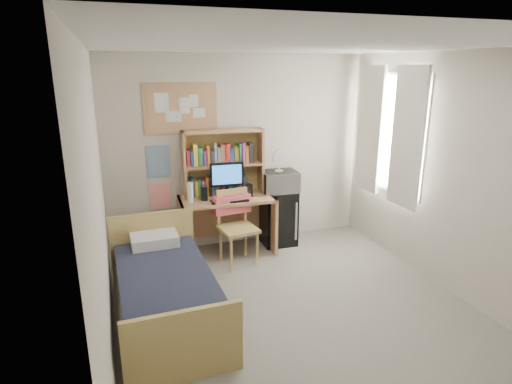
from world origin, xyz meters
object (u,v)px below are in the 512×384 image
object	(u,v)px
speaker_left	(204,193)
speaker_right	(249,190)
microwave	(279,181)
monitor	(227,181)
bulletin_board	(180,108)
desk_fan	(279,161)
desk	(227,225)
desk_chair	(238,228)
mini_fridge	(278,217)
bed	(167,297)

from	to	relation	value
speaker_left	speaker_right	distance (m)	0.60
microwave	speaker_right	bearing A→B (deg)	-162.10
monitor	bulletin_board	bearing A→B (deg)	145.96
monitor	desk_fan	bearing A→B (deg)	11.52
desk	desk_fan	bearing A→B (deg)	7.13
speaker_left	desk_fan	world-z (taller)	desk_fan
monitor	speaker_left	world-z (taller)	monitor
microwave	desk_chair	bearing A→B (deg)	-145.75
desk_chair	speaker_right	bearing A→B (deg)	44.44
desk	desk_chair	distance (m)	0.41
mini_fridge	speaker_left	bearing A→B (deg)	-171.31
desk	speaker_right	distance (m)	0.57
bulletin_board	desk	bearing A→B (deg)	-32.49
desk_fan	bed	bearing A→B (deg)	-138.32
desk_fan	monitor	bearing A→B (deg)	-169.16
bulletin_board	desk_fan	xyz separation A→B (m)	(1.26, -0.26, -0.72)
desk_chair	monitor	bearing A→B (deg)	91.12
bed	speaker_right	xyz separation A→B (m)	(1.29, 1.30, 0.61)
mini_fridge	speaker_right	bearing A→B (deg)	-159.89
mini_fridge	monitor	bearing A→B (deg)	-167.72
desk_chair	mini_fridge	world-z (taller)	desk_chair
monitor	speaker_right	world-z (taller)	monitor
desk_chair	speaker_right	world-z (taller)	desk_chair
bed	monitor	bearing A→B (deg)	51.92
desk	desk_chair	bearing A→B (deg)	-80.27
monitor	speaker_left	size ratio (longest dim) A/B	2.50
bed	mini_fridge	bearing A→B (deg)	38.30
bulletin_board	mini_fridge	bearing A→B (deg)	-10.95
mini_fridge	bed	size ratio (longest dim) A/B	0.42
bed	speaker_left	distance (m)	1.63
mini_fridge	desk_fan	xyz separation A→B (m)	(-0.00, -0.02, 0.81)
monitor	speaker_left	xyz separation A→B (m)	(-0.30, 0.02, -0.14)
desk	bed	size ratio (longest dim) A/B	0.68
bed	speaker_left	bearing A→B (deg)	61.48
desk	microwave	xyz separation A→B (m)	(0.77, 0.05, 0.53)
bulletin_board	speaker_right	xyz separation A→B (m)	(0.79, -0.39, -1.05)
speaker_left	microwave	bearing A→B (deg)	8.32
speaker_left	desk	bearing A→B (deg)	11.31
mini_fridge	microwave	world-z (taller)	microwave
desk_chair	speaker_right	size ratio (longest dim) A/B	5.46
microwave	monitor	bearing A→B (deg)	-169.16
monitor	desk_fan	world-z (taller)	desk_fan
bulletin_board	desk	xyz separation A→B (m)	(0.49, -0.32, -1.53)
bed	speaker_left	size ratio (longest dim) A/B	9.87
mini_fridge	speaker_left	world-z (taller)	speaker_left
speaker_left	mini_fridge	bearing A→B (deg)	9.38
desk_chair	desk_fan	world-z (taller)	desk_fan
speaker_left	desk_fan	size ratio (longest dim) A/B	0.65
desk	mini_fridge	distance (m)	0.77
bulletin_board	speaker_right	distance (m)	1.38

